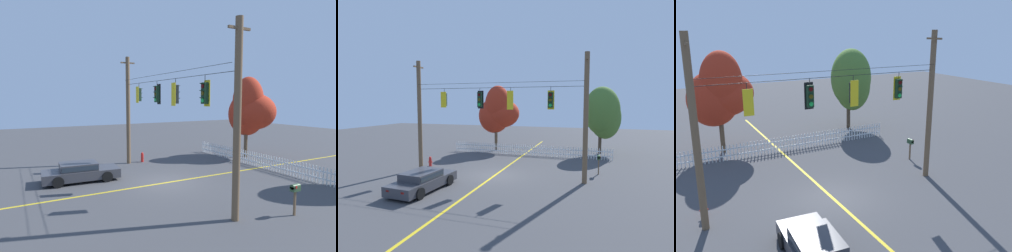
# 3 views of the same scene
# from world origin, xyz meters

# --- Properties ---
(ground) EXTENTS (80.00, 80.00, 0.00)m
(ground) POSITION_xyz_m (0.00, 0.00, 0.00)
(ground) COLOR #424244
(lane_centerline_stripe) EXTENTS (0.16, 36.00, 0.01)m
(lane_centerline_stripe) POSITION_xyz_m (0.00, 0.00, 0.00)
(lane_centerline_stripe) COLOR gold
(lane_centerline_stripe) RESTS_ON ground
(signal_support_span) EXTENTS (12.39, 1.10, 8.18)m
(signal_support_span) POSITION_xyz_m (0.00, -0.00, 4.15)
(signal_support_span) COLOR brown
(signal_support_span) RESTS_ON ground
(traffic_signal_southbound_primary) EXTENTS (0.43, 0.38, 1.37)m
(traffic_signal_southbound_primary) POSITION_xyz_m (-3.89, -0.01, 5.30)
(traffic_signal_southbound_primary) COLOR black
(traffic_signal_westbound_side) EXTENTS (0.43, 0.38, 1.43)m
(traffic_signal_westbound_side) POSITION_xyz_m (-1.09, 0.01, 5.30)
(traffic_signal_westbound_side) COLOR black
(traffic_signal_eastbound_side) EXTENTS (0.43, 0.38, 1.48)m
(traffic_signal_eastbound_side) POSITION_xyz_m (1.16, -0.01, 5.25)
(traffic_signal_eastbound_side) COLOR black
(traffic_signal_northbound_primary) EXTENTS (0.43, 0.38, 1.46)m
(traffic_signal_northbound_primary) POSITION_xyz_m (3.84, 0.01, 5.26)
(traffic_signal_northbound_primary) COLOR black
(white_picket_fence) EXTENTS (15.41, 0.06, 1.03)m
(white_picket_fence) POSITION_xyz_m (0.45, 7.96, 0.52)
(white_picket_fence) COLOR white
(white_picket_fence) RESTS_ON ground
(autumn_maple_near_fence) EXTENTS (4.42, 3.28, 6.88)m
(autumn_maple_near_fence) POSITION_xyz_m (-3.36, 10.01, 4.09)
(autumn_maple_near_fence) COLOR brown
(autumn_maple_near_fence) RESTS_ON ground
(autumn_maple_mid) EXTENTS (3.52, 3.27, 6.67)m
(autumn_maple_mid) POSITION_xyz_m (7.32, 11.00, 4.00)
(autumn_maple_mid) COLOR #473828
(autumn_maple_mid) RESTS_ON ground
(parked_car) EXTENTS (2.16, 4.59, 1.15)m
(parked_car) POSITION_xyz_m (-2.84, -4.37, 0.61)
(parked_car) COLOR #38383D
(parked_car) RESTS_ON ground
(fire_hydrant) EXTENTS (0.38, 0.22, 0.77)m
(fire_hydrant) POSITION_xyz_m (-5.94, 1.10, 0.38)
(fire_hydrant) COLOR red
(fire_hydrant) RESTS_ON ground
(roadside_mailbox) EXTENTS (0.25, 0.44, 1.38)m
(roadside_mailbox) POSITION_xyz_m (6.90, 2.56, 1.13)
(roadside_mailbox) COLOR brown
(roadside_mailbox) RESTS_ON ground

